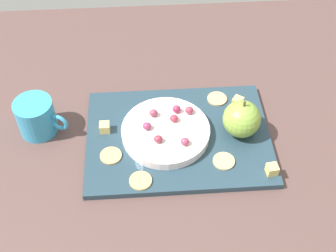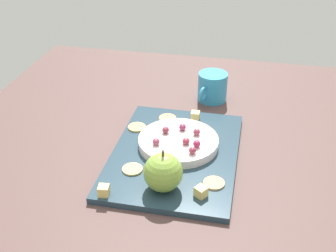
{
  "view_description": "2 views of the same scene",
  "coord_description": "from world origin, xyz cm",
  "px_view_note": "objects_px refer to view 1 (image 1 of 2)",
  "views": [
    {
      "loc": [
        -6.0,
        -55.33,
        73.82
      ],
      "look_at": [
        -2.14,
        1.66,
        9.29
      ],
      "focal_mm": 48.15,
      "sensor_mm": 36.0,
      "label": 1
    },
    {
      "loc": [
        75.64,
        17.18,
        58.3
      ],
      "look_at": [
        -2.18,
        0.95,
        9.89
      ],
      "focal_mm": 46.26,
      "sensor_mm": 36.0,
      "label": 2
    }
  ],
  "objects_px": {
    "grape_5": "(189,110)",
    "grape_0": "(175,109)",
    "cheese_cube_1": "(105,127)",
    "cracker_1": "(217,99)",
    "serving_dish": "(166,132)",
    "grape_4": "(185,142)",
    "grape_1": "(174,118)",
    "cracker_2": "(141,181)",
    "cracker_0": "(224,161)",
    "grape_6": "(158,139)",
    "cheese_cube_2": "(238,102)",
    "platter": "(180,137)",
    "grape_3": "(153,113)",
    "cheese_cube_0": "(272,169)",
    "cup": "(37,117)",
    "cracker_3": "(111,156)",
    "apple_whole": "(242,119)",
    "grape_2": "(147,126)"
  },
  "relations": [
    {
      "from": "cracker_1",
      "to": "cheese_cube_1",
      "type": "bearing_deg",
      "value": -162.92
    },
    {
      "from": "grape_5",
      "to": "grape_6",
      "type": "distance_m",
      "value": 0.1
    },
    {
      "from": "cracker_2",
      "to": "serving_dish",
      "type": "bearing_deg",
      "value": 63.99
    },
    {
      "from": "grape_6",
      "to": "serving_dish",
      "type": "bearing_deg",
      "value": 63.13
    },
    {
      "from": "cracker_1",
      "to": "grape_1",
      "type": "relative_size",
      "value": 2.43
    },
    {
      "from": "cracker_2",
      "to": "grape_3",
      "type": "bearing_deg",
      "value": 77.97
    },
    {
      "from": "platter",
      "to": "cracker_0",
      "type": "distance_m",
      "value": 0.11
    },
    {
      "from": "cup",
      "to": "cheese_cube_1",
      "type": "bearing_deg",
      "value": -10.21
    },
    {
      "from": "cracker_1",
      "to": "cracker_2",
      "type": "height_order",
      "value": "same"
    },
    {
      "from": "cracker_0",
      "to": "cracker_1",
      "type": "height_order",
      "value": "same"
    },
    {
      "from": "grape_4",
      "to": "cracker_3",
      "type": "bearing_deg",
      "value": -177.93
    },
    {
      "from": "cracker_2",
      "to": "cup",
      "type": "relative_size",
      "value": 0.4
    },
    {
      "from": "cheese_cube_2",
      "to": "cracker_3",
      "type": "distance_m",
      "value": 0.29
    },
    {
      "from": "cheese_cube_1",
      "to": "cheese_cube_2",
      "type": "xyz_separation_m",
      "value": [
        0.28,
        0.05,
        0.0
      ]
    },
    {
      "from": "grape_4",
      "to": "cheese_cube_0",
      "type": "bearing_deg",
      "value": -22.21
    },
    {
      "from": "cheese_cube_0",
      "to": "cracker_1",
      "type": "height_order",
      "value": "cheese_cube_0"
    },
    {
      "from": "cracker_0",
      "to": "cheese_cube_1",
      "type": "bearing_deg",
      "value": 157.55
    },
    {
      "from": "cheese_cube_1",
      "to": "cheese_cube_2",
      "type": "bearing_deg",
      "value": 10.79
    },
    {
      "from": "platter",
      "to": "cracker_1",
      "type": "distance_m",
      "value": 0.13
    },
    {
      "from": "cracker_2",
      "to": "grape_1",
      "type": "height_order",
      "value": "grape_1"
    },
    {
      "from": "cracker_2",
      "to": "grape_4",
      "type": "height_order",
      "value": "grape_4"
    },
    {
      "from": "cracker_0",
      "to": "grape_4",
      "type": "relative_size",
      "value": 2.43
    },
    {
      "from": "cheese_cube_1",
      "to": "grape_0",
      "type": "height_order",
      "value": "grape_0"
    },
    {
      "from": "cheese_cube_0",
      "to": "cracker_3",
      "type": "height_order",
      "value": "cheese_cube_0"
    },
    {
      "from": "serving_dish",
      "to": "grape_6",
      "type": "distance_m",
      "value": 0.04
    },
    {
      "from": "cracker_0",
      "to": "cracker_3",
      "type": "distance_m",
      "value": 0.22
    },
    {
      "from": "cracker_3",
      "to": "grape_6",
      "type": "xyz_separation_m",
      "value": [
        0.09,
        0.02,
        0.02
      ]
    },
    {
      "from": "platter",
      "to": "grape_4",
      "type": "bearing_deg",
      "value": -83.08
    },
    {
      "from": "cheese_cube_0",
      "to": "grape_5",
      "type": "xyz_separation_m",
      "value": [
        -0.14,
        0.15,
        0.02
      ]
    },
    {
      "from": "cracker_0",
      "to": "serving_dish",
      "type": "bearing_deg",
      "value": 144.84
    },
    {
      "from": "serving_dish",
      "to": "grape_4",
      "type": "relative_size",
      "value": 10.19
    },
    {
      "from": "cheese_cube_1",
      "to": "grape_6",
      "type": "relative_size",
      "value": 1.16
    },
    {
      "from": "platter",
      "to": "cracker_2",
      "type": "relative_size",
      "value": 8.73
    },
    {
      "from": "cracker_0",
      "to": "cup",
      "type": "xyz_separation_m",
      "value": [
        -0.36,
        0.12,
        0.02
      ]
    },
    {
      "from": "cracker_1",
      "to": "grape_3",
      "type": "distance_m",
      "value": 0.15
    },
    {
      "from": "grape_4",
      "to": "serving_dish",
      "type": "bearing_deg",
      "value": 129.13
    },
    {
      "from": "grape_2",
      "to": "cracker_0",
      "type": "bearing_deg",
      "value": -28.47
    },
    {
      "from": "grape_5",
      "to": "grape_0",
      "type": "bearing_deg",
      "value": 169.92
    },
    {
      "from": "cracker_0",
      "to": "grape_3",
      "type": "xyz_separation_m",
      "value": [
        -0.13,
        0.11,
        0.02
      ]
    },
    {
      "from": "cracker_1",
      "to": "grape_5",
      "type": "xyz_separation_m",
      "value": [
        -0.07,
        -0.05,
        0.02
      ]
    },
    {
      "from": "cracker_2",
      "to": "grape_1",
      "type": "xyz_separation_m",
      "value": [
        0.07,
        0.13,
        0.02
      ]
    },
    {
      "from": "grape_2",
      "to": "grape_4",
      "type": "distance_m",
      "value": 0.08
    },
    {
      "from": "serving_dish",
      "to": "grape_1",
      "type": "height_order",
      "value": "grape_1"
    },
    {
      "from": "cracker_0",
      "to": "grape_6",
      "type": "bearing_deg",
      "value": 160.66
    },
    {
      "from": "serving_dish",
      "to": "platter",
      "type": "bearing_deg",
      "value": -4.65
    },
    {
      "from": "cheese_cube_0",
      "to": "grape_4",
      "type": "distance_m",
      "value": 0.17
    },
    {
      "from": "cracker_1",
      "to": "grape_4",
      "type": "relative_size",
      "value": 2.43
    },
    {
      "from": "cracker_1",
      "to": "apple_whole",
      "type": "bearing_deg",
      "value": -70.92
    },
    {
      "from": "cheese_cube_2",
      "to": "grape_6",
      "type": "distance_m",
      "value": 0.2
    },
    {
      "from": "apple_whole",
      "to": "grape_2",
      "type": "relative_size",
      "value": 4.34
    }
  ]
}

